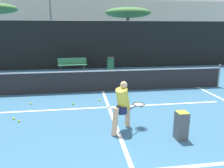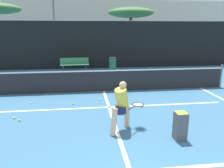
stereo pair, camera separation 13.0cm
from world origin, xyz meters
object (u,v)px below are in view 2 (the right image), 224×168
player_practicing (122,105)px  courtside_bench (75,64)px  parked_car (144,52)px  trash_bin (113,64)px  ball_hopper (180,125)px

player_practicing → courtside_bench: player_practicing is taller
player_practicing → parked_car: bearing=25.9°
parked_car → player_practicing: bearing=-107.8°
courtside_bench → trash_bin: trash_bin is taller
courtside_bench → ball_hopper: bearing=-77.2°
courtside_bench → trash_bin: bearing=-10.5°
trash_bin → ball_hopper: bearing=-86.9°
player_practicing → parked_car: 14.71m
ball_hopper → parked_car: parked_car is taller
trash_bin → parked_car: 6.67m
player_practicing → ball_hopper: size_ratio=1.91×
ball_hopper → parked_car: (3.15, 14.71, 0.27)m
player_practicing → trash_bin: size_ratio=1.50×
ball_hopper → trash_bin: 9.13m
ball_hopper → player_practicing: bearing=152.5°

